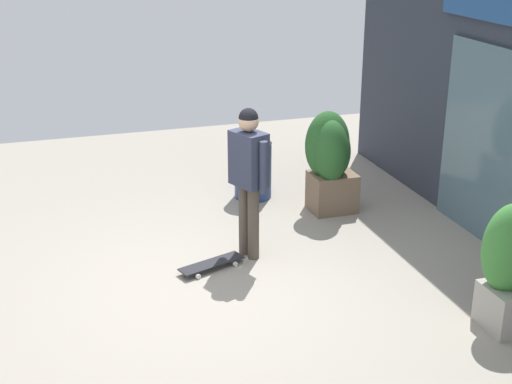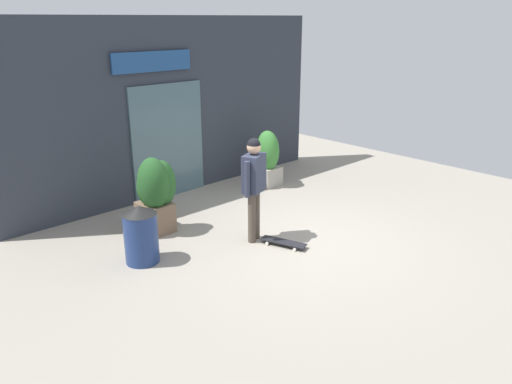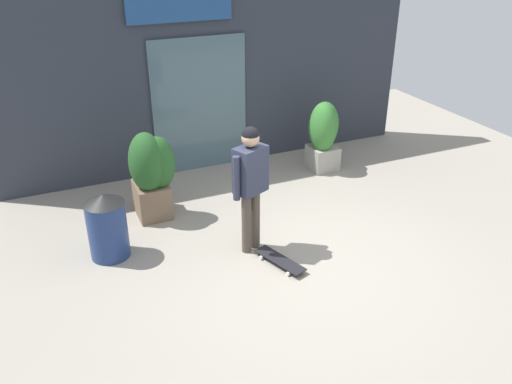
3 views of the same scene
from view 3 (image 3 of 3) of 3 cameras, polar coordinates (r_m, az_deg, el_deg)
name	(u,v)px [view 3 (image 3 of 3)]	position (r m, az deg, el deg)	size (l,w,h in m)	color
ground_plane	(303,256)	(7.04, 5.10, -6.92)	(12.00, 12.00, 0.00)	gray
building_facade	(211,66)	(9.22, -4.85, 13.41)	(7.38, 0.31, 3.56)	#2D333D
skateboarder	(251,177)	(6.64, -0.59, 1.62)	(0.55, 0.40, 1.74)	#4C4238
skateboard	(280,260)	(6.83, 2.62, -7.38)	(0.44, 0.79, 0.08)	black
planter_box_left	(323,132)	(9.28, 7.27, 6.42)	(0.58, 0.58, 1.24)	gray
planter_box_right	(150,171)	(7.74, -11.35, 2.26)	(0.66, 0.66, 1.34)	brown
trash_bin	(107,225)	(7.06, -15.83, -3.51)	(0.52, 0.52, 0.91)	navy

